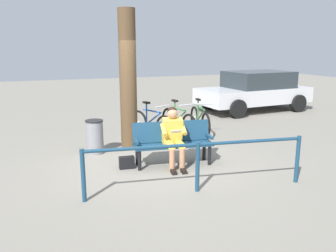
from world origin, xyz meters
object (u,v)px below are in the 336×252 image
Objects in this scene: litter_bin at (95,137)px; bicycle_red at (151,124)px; bench at (172,140)px; bicycle_black at (178,121)px; parked_car at (255,90)px; person_reading at (173,134)px; handbag at (127,163)px; bicycle_silver at (200,120)px; tree_trunk at (128,81)px.

bicycle_red is (-1.64, -0.92, -0.03)m from litter_bin.
bicycle_black reaches higher than bench.
bench is 0.38× the size of parked_car.
handbag is (0.91, -0.21, -0.54)m from person_reading.
parked_car is at bearing -143.79° from handbag.
tree_trunk is at bearing -63.15° from bicycle_silver.
bicycle_silver is at bearing 76.27° from bicycle_black.
parked_car reaches higher than handbag.
bicycle_silver is (-2.66, -2.13, 0.24)m from handbag.
person_reading is (0.04, 0.16, 0.16)m from bench.
bench is at bearing 110.35° from tree_trunk.
litter_bin is at bearing -80.15° from bicycle_black.
tree_trunk reaches higher than bicycle_red.
handbag is at bearing 108.55° from litter_bin.
parked_car is at bearing -130.73° from bench.
bicycle_silver is at bearing -141.30° from handbag.
parked_car is (-3.44, -2.33, 0.41)m from bicycle_silver.
litter_bin is at bearing 22.36° from parked_car.
litter_bin is 0.46× the size of bicycle_black.
person_reading is 1.08m from handbag.
person_reading is at bearing 132.57° from litter_bin.
handbag is 1.32m from litter_bin.
person_reading reaches higher than bicycle_red.
handbag is 2.49m from bicycle_red.
litter_bin is 0.46× the size of bicycle_silver.
parked_car is (-5.67, -3.09, -0.82)m from tree_trunk.
parked_car is at bearing -129.97° from person_reading.
tree_trunk is (-0.43, -1.37, 1.48)m from handbag.
handbag is at bearing 4.85° from bench.
tree_trunk is 1.91× the size of bicycle_silver.
bicycle_red is (-0.32, -2.36, -0.31)m from person_reading.
bicycle_black is (-1.06, -2.21, -0.15)m from bench.
parked_car is at bearing 132.35° from bicycle_silver.
bench is at bearing 136.83° from litter_bin.
bench is 1.07× the size of bicycle_red.
person_reading is 0.28× the size of parked_car.
bicycle_red is at bearing 21.40° from parked_car.
litter_bin is (1.37, -1.28, -0.12)m from bench.
bicycle_silver is at bearing -163.70° from litter_bin.
person_reading is at bearing -36.04° from bicycle_black.
person_reading is 1.90m from tree_trunk.
litter_bin is at bearing -35.19° from bench.
bench is 2.22m from bicycle_red.
bench is 0.52× the size of tree_trunk.
bicycle_black is at bearing 25.43° from parked_car.
bicycle_black and bicycle_red have the same top height.
tree_trunk is at bearing 24.53° from parked_car.
bicycle_silver is (-1.70, -2.18, -0.15)m from bench.
person_reading is 0.77× the size of bicycle_red.
bicycle_silver is at bearing -161.33° from tree_trunk.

